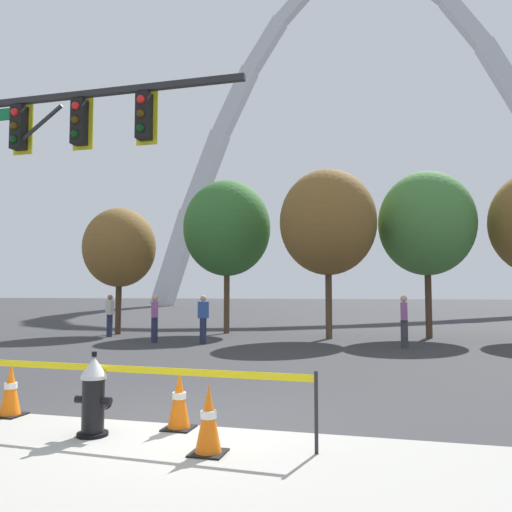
% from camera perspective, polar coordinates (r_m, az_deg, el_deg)
% --- Properties ---
extents(ground_plane, '(240.00, 240.00, 0.00)m').
position_cam_1_polar(ground_plane, '(6.82, -9.07, -18.39)').
color(ground_plane, '#333335').
extents(fire_hydrant, '(0.46, 0.48, 0.99)m').
position_cam_1_polar(fire_hydrant, '(6.58, -17.56, -14.61)').
color(fire_hydrant, black).
rests_on(fire_hydrant, ground).
extents(caution_tape_barrier, '(4.69, 0.26, 0.87)m').
position_cam_1_polar(caution_tape_barrier, '(6.47, -14.66, -13.74)').
color(caution_tape_barrier, '#232326').
rests_on(caution_tape_barrier, ground).
extents(traffic_cone_by_hydrant, '(0.36, 0.36, 0.73)m').
position_cam_1_polar(traffic_cone_by_hydrant, '(6.68, -8.53, -15.55)').
color(traffic_cone_by_hydrant, black).
rests_on(traffic_cone_by_hydrant, ground).
extents(traffic_cone_mid_sidewalk, '(0.36, 0.36, 0.73)m').
position_cam_1_polar(traffic_cone_mid_sidewalk, '(8.01, -25.58, -13.26)').
color(traffic_cone_mid_sidewalk, black).
rests_on(traffic_cone_mid_sidewalk, ground).
extents(traffic_cone_curb_edge, '(0.36, 0.36, 0.73)m').
position_cam_1_polar(traffic_cone_curb_edge, '(5.68, -5.30, -17.65)').
color(traffic_cone_curb_edge, black).
rests_on(traffic_cone_curb_edge, ground).
extents(traffic_signal_gantry, '(6.42, 0.44, 6.00)m').
position_cam_1_polar(traffic_signal_gantry, '(11.44, -23.58, 9.30)').
color(traffic_signal_gantry, '#232326').
rests_on(traffic_signal_gantry, ground).
extents(monument_arch, '(50.39, 2.17, 40.41)m').
position_cam_1_polar(monument_arch, '(60.05, 11.67, 11.70)').
color(monument_arch, silver).
rests_on(monument_arch, ground).
extents(tree_far_left, '(2.92, 2.92, 5.12)m').
position_cam_1_polar(tree_far_left, '(21.62, -14.91, 0.90)').
color(tree_far_left, '#473323').
rests_on(tree_far_left, ground).
extents(tree_left_mid, '(3.64, 3.64, 6.36)m').
position_cam_1_polar(tree_left_mid, '(21.51, -3.24, 3.09)').
color(tree_left_mid, brown).
rests_on(tree_left_mid, ground).
extents(tree_center_left, '(3.57, 3.57, 6.24)m').
position_cam_1_polar(tree_center_left, '(19.19, 7.99, 3.72)').
color(tree_center_left, brown).
rests_on(tree_center_left, ground).
extents(tree_center_right, '(3.56, 3.56, 6.23)m').
position_cam_1_polar(tree_center_right, '(20.33, 18.41, 3.44)').
color(tree_center_right, '#473323').
rests_on(tree_center_right, ground).
extents(pedestrian_walking_left, '(0.35, 0.39, 1.59)m').
position_cam_1_polar(pedestrian_walking_left, '(17.78, -11.19, -6.78)').
color(pedestrian_walking_left, '#232847').
rests_on(pedestrian_walking_left, ground).
extents(pedestrian_standing_center, '(0.22, 0.34, 1.59)m').
position_cam_1_polar(pedestrian_standing_center, '(16.44, 16.12, -6.93)').
color(pedestrian_standing_center, '#38383D').
rests_on(pedestrian_standing_center, ground).
extents(pedestrian_walking_right, '(0.39, 0.34, 1.59)m').
position_cam_1_polar(pedestrian_walking_right, '(17.10, -5.88, -6.95)').
color(pedestrian_walking_right, '#232847').
rests_on(pedestrian_walking_right, ground).
extents(pedestrian_near_trees, '(0.24, 0.36, 1.59)m').
position_cam_1_polar(pedestrian_near_trees, '(20.44, -15.92, -6.33)').
color(pedestrian_near_trees, '#232847').
rests_on(pedestrian_near_trees, ground).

